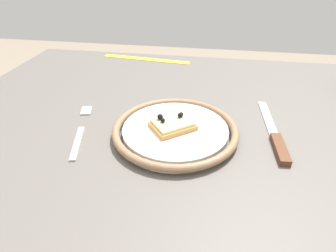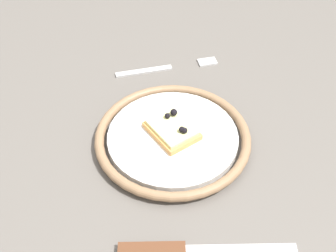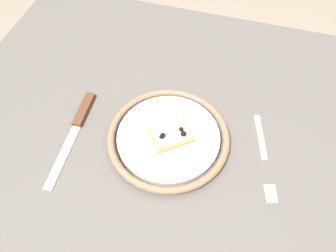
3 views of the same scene
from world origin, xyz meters
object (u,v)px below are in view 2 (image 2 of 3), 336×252
plate (173,138)px  fork (168,68)px  knife (176,250)px  pizza_slice_near (172,129)px  dining_table (187,165)px

plate → fork: plate is taller
knife → fork: bearing=-176.3°
pizza_slice_near → knife: size_ratio=0.43×
dining_table → plate: size_ratio=4.18×
plate → fork: size_ratio=1.29×
dining_table → pizza_slice_near: pizza_slice_near is taller
fork → pizza_slice_near: bearing=4.1°
plate → fork: (-0.20, -0.01, -0.01)m
dining_table → plate: bearing=-47.3°
fork → knife: bearing=3.7°
knife → fork: size_ratio=1.21×
pizza_slice_near → knife: 0.21m
knife → fork: 0.40m
knife → plate: bearing=-177.0°
dining_table → knife: (0.22, -0.02, 0.09)m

